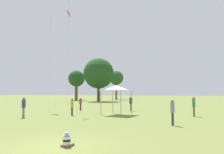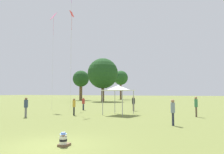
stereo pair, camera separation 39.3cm
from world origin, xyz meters
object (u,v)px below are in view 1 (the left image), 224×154
Objects in this scene: person_standing_1 at (72,105)px; distant_tree_2 at (116,78)px; kite_2 at (50,19)px; kite_0 at (69,18)px; person_standing_2 at (131,102)px; distant_tree_0 at (76,79)px; person_standing_4 at (24,105)px; person_standing_7 at (81,102)px; seated_toddler at (67,141)px; person_standing_0 at (172,109)px; distant_tree_1 at (99,73)px; person_standing_6 at (194,104)px; canopy_tent at (116,88)px.

person_standing_1 is 0.18× the size of distant_tree_2.
person_standing_1 is at bearing 39.57° from kite_2.
kite_2 is (-0.84, -3.08, -1.03)m from kite_0.
kite_0 is 1.52× the size of distant_tree_2.
kite_2 is 1.39× the size of distant_tree_2.
kite_2 is at bearing -159.33° from person_standing_2.
kite_2 is 35.01m from distant_tree_0.
person_standing_4 is 9.01m from person_standing_7.
person_standing_4 is at bearing 138.90° from seated_toddler.
person_standing_4 is at bearing -79.67° from distant_tree_2.
person_standing_7 is 0.19× the size of distant_tree_0.
person_standing_0 is at bearing 101.55° from person_standing_1.
distant_tree_0 is 0.93× the size of distant_tree_2.
distant_tree_0 is (-26.78, 47.04, 5.84)m from seated_toddler.
distant_tree_1 is at bearing 50.99° from kite_0.
seated_toddler is 0.33× the size of person_standing_4.
person_standing_0 is 50.09m from distant_tree_0.
person_standing_0 is 12.77m from person_standing_4.
distant_tree_2 is at bearing -135.51° from person_standing_1.
person_standing_6 is at bearing -46.66° from distant_tree_0.
kite_0 reaches higher than distant_tree_2.
distant_tree_0 is (-30.28, 39.59, 5.01)m from person_standing_0.
kite_2 reaches higher than canopy_tent.
kite_2 reaches higher than person_standing_1.
person_standing_4 reaches higher than person_standing_2.
person_standing_6 is 1.14× the size of person_standing_7.
person_standing_2 is 0.20× the size of distant_tree_0.
distant_tree_1 is (9.46, -5.49, 0.86)m from distant_tree_0.
person_standing_4 is at bearing -66.07° from distant_tree_0.
kite_2 is 26.87m from distant_tree_1.
seated_toddler is 0.36× the size of person_standing_1.
kite_0 is at bearing 118.21° from person_standing_7.
person_standing_0 is at bearing 63.04° from seated_toddler.
person_standing_7 is 7.37m from canopy_tent.
kite_2 is (-16.10, 8.11, 10.80)m from person_standing_0.
seated_toddler is 54.45m from distant_tree_0.
kite_2 is (-10.32, -2.09, 10.83)m from person_standing_2.
seated_toddler is 12.37m from person_standing_1.
distant_tree_0 is at bearing 139.05° from person_standing_2.
person_standing_2 is 0.16× the size of distant_tree_1.
person_standing_4 is 51.24m from distant_tree_2.
person_standing_4 is 0.21× the size of distant_tree_0.
distant_tree_0 reaches higher than person_standing_1.
distant_tree_2 reaches higher than person_standing_2.
canopy_tent is at bearing -122.02° from person_standing_4.
distant_tree_1 reaches higher than person_standing_6.
person_standing_2 is 0.12× the size of kite_0.
distant_tree_2 reaches higher than seated_toddler.
person_standing_7 is 12.55m from kite_0.
person_standing_1 is 0.12× the size of kite_0.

